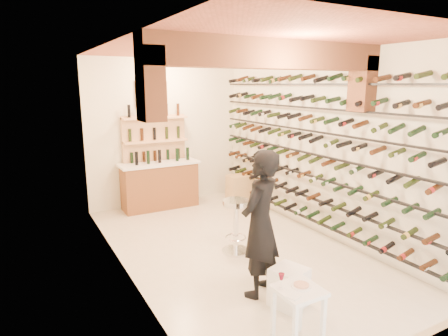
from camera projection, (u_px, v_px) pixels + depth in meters
name	position (u px, v px, depth m)	size (l,w,h in m)	color
ground	(233.00, 248.00, 6.39)	(6.00, 6.00, 0.00)	beige
room_shell	(242.00, 112.00, 5.69)	(3.52, 6.02, 3.21)	silver
wine_rack	(309.00, 148.00, 6.78)	(0.32, 5.70, 2.56)	black
back_counter	(160.00, 184.00, 8.40)	(1.70, 0.62, 1.29)	brown
back_shelving	(155.00, 153.00, 8.48)	(1.40, 0.31, 2.73)	#DBA97B
tasting_table	(298.00, 299.00, 3.91)	(0.44, 0.44, 0.78)	white
white_stool	(289.00, 287.00, 4.71)	(0.38, 0.38, 0.48)	white
person	(260.00, 224.00, 4.84)	(0.69, 0.45, 1.88)	black
chrome_barstool	(236.00, 222.00, 6.15)	(0.45, 0.45, 0.87)	silver
crate_lower	(240.00, 196.00, 8.81)	(0.55, 0.39, 0.33)	tan
crate_upper	(240.00, 182.00, 8.74)	(0.55, 0.37, 0.32)	tan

